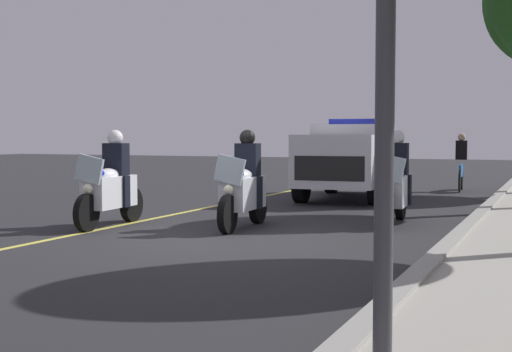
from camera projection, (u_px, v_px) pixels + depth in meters
The scene contains 8 objects.
ground_plane at pixel (217, 238), 11.04m from camera, with size 80.00×80.00×0.00m, color #28282B.
curb_strip at pixel (448, 247), 9.63m from camera, with size 48.00×0.24×0.15m, color #9E9B93.
lane_stripe_center at pixel (97, 230), 11.96m from camera, with size 48.00×0.12×0.01m, color #E0D14C.
police_motorcycle_lead_left at pixel (110, 187), 12.42m from camera, with size 2.14×0.61×1.72m.
police_motorcycle_lead_right at pixel (244, 188), 12.18m from camera, with size 2.14×0.61×1.72m.
police_motorcycle_trailing at pixel (395, 186), 12.78m from camera, with size 2.14×0.61×1.72m.
police_suv at pixel (352, 157), 18.02m from camera, with size 5.02×2.34×2.05m.
cyclist_background at pixel (461, 162), 20.40m from camera, with size 1.76×0.34×1.69m.
Camera 1 is at (9.82, 4.93, 1.61)m, focal length 49.12 mm.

